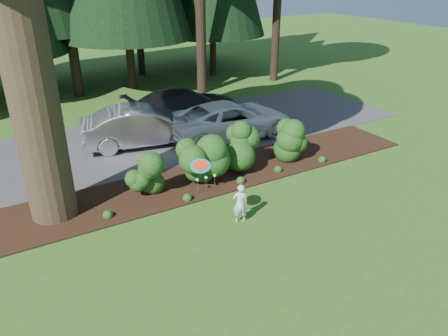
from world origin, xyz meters
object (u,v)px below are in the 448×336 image
(car_dark_suv, at_px, (184,106))
(car_silver_wagon, at_px, (142,126))
(car_white_suv, at_px, (230,120))
(frisbee, at_px, (201,166))
(child, at_px, (240,203))

(car_dark_suv, bearing_deg, car_silver_wagon, 116.96)
(car_white_suv, height_order, frisbee, frisbee)
(car_dark_suv, xyz_separation_m, frisbee, (-3.52, -8.29, 1.27))
(car_silver_wagon, relative_size, car_dark_suv, 0.89)
(car_silver_wagon, bearing_deg, car_white_suv, -95.25)
(car_silver_wagon, distance_m, child, 6.59)
(frisbee, bearing_deg, car_dark_suv, 66.99)
(frisbee, bearing_deg, car_silver_wagon, 81.66)
(car_dark_suv, bearing_deg, child, 160.03)
(car_white_suv, distance_m, frisbee, 7.35)
(car_white_suv, xyz_separation_m, car_dark_suv, (-0.83, 2.51, 0.04))
(car_white_suv, xyz_separation_m, frisbee, (-4.35, -5.78, 1.31))
(car_white_suv, bearing_deg, car_silver_wagon, 76.69)
(car_white_suv, bearing_deg, child, 153.90)
(car_white_suv, relative_size, child, 4.54)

